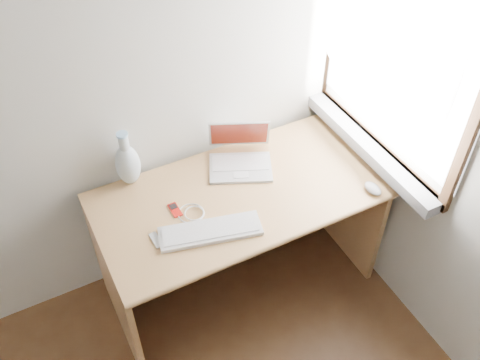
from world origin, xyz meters
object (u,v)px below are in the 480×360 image
vase (128,163)px  desk (232,211)px  external_keyboard (210,231)px  laptop (237,157)px

vase → desk: bearing=-27.9°
external_keyboard → vase: 0.51m
desk → external_keyboard: external_keyboard is taller
laptop → external_keyboard: laptop is taller
desk → laptop: laptop is taller
external_keyboard → vase: size_ratio=1.58×
desk → external_keyboard: size_ratio=2.90×
desk → vase: vase is taller
desk → external_keyboard: (-0.22, -0.24, 0.21)m
laptop → external_keyboard: size_ratio=0.78×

